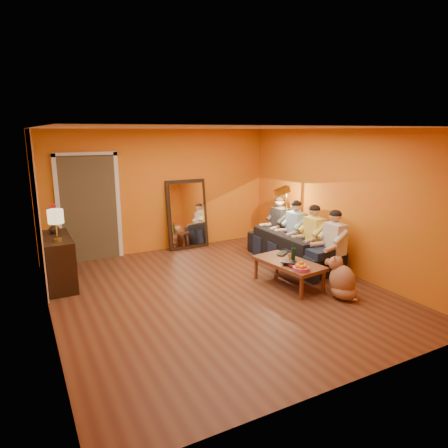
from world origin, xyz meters
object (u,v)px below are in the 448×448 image
tumbler (290,256)px  person_mid_left (314,237)px  sideboard (58,261)px  person_mid_right (296,231)px  person_far_right (280,225)px  person_far_left (334,244)px  dog (342,277)px  mirror_frame (187,214)px  coffee_table (288,273)px  sofa (293,247)px  laptop (285,254)px  vase (54,228)px  table_lamp (56,225)px  floor_lamp (286,222)px  wine_bottle (293,253)px

tumbler → person_mid_left: bearing=24.7°
sideboard → person_mid_right: (4.37, -0.76, 0.18)m
person_far_right → tumbler: 1.71m
sideboard → person_far_left: bearing=-23.0°
person_far_right → dog: bearing=-102.2°
sideboard → person_far_left: person_far_left is taller
mirror_frame → sideboard: (-2.79, -1.08, -0.34)m
sideboard → coffee_table: size_ratio=0.97×
person_mid_left → person_far_right: (0.00, 1.10, 0.00)m
sideboard → dog: sideboard is taller
sofa → dog: size_ratio=3.17×
mirror_frame → person_mid_right: 2.43m
sideboard → sofa: size_ratio=0.55×
person_mid_right → laptop: bearing=-137.7°
vase → sofa: bearing=-14.6°
table_lamp → floor_lamp: floor_lamp is taller
table_lamp → tumbler: table_lamp is taller
sideboard → sofa: sideboard is taller
mirror_frame → dog: 3.87m
sofa → dog: (-0.39, -1.76, 0.03)m
mirror_frame → person_mid_right: size_ratio=1.25×
coffee_table → person_far_left: bearing=-10.3°
dog → person_far_right: size_ratio=0.55×
table_lamp → person_mid_left: size_ratio=0.42×
sideboard → person_mid_left: bearing=-16.6°
person_far_left → laptop: 0.89m
mirror_frame → sofa: 2.46m
person_mid_right → person_far_right: (0.00, 0.55, 0.00)m
tumbler → person_far_right: bearing=60.7°
floor_lamp → person_far_right: 0.28m
sideboard → person_far_left: (4.37, -1.86, 0.18)m
person_mid_right → wine_bottle: 1.42m
sofa → coffee_table: bearing=139.2°
table_lamp → floor_lamp: bearing=-2.1°
dog → person_mid_left: bearing=79.8°
person_far_left → vase: (-4.37, 2.11, 0.33)m
person_far_right → wine_bottle: size_ratio=3.94×
mirror_frame → coffee_table: mirror_frame is taller
dog → laptop: (-0.25, 1.16, 0.10)m
laptop → coffee_table: bearing=-150.6°
person_mid_right → tumbler: (-0.83, -0.93, -0.15)m
sofa → wine_bottle: size_ratio=6.86×
mirror_frame → person_far_right: 2.04m
tumbler → laptop: 0.24m
mirror_frame → tumbler: (0.75, -2.77, -0.30)m
mirror_frame → sideboard: mirror_frame is taller
mirror_frame → dog: bearing=-74.0°
tumbler → mirror_frame: bearing=105.1°
sideboard → table_lamp: size_ratio=2.31×
dog → person_far_right: bearing=89.2°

